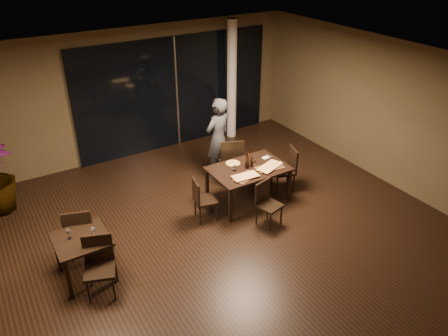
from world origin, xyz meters
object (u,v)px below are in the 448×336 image
Objects in this scene: main_table at (248,171)px; bottle_b at (252,161)px; chair_main_right at (287,167)px; side_table at (82,245)px; chair_main_far at (231,159)px; chair_main_left at (202,198)px; bottle_c at (247,160)px; chair_side_near at (99,262)px; bottle_a at (247,160)px; chair_side_far at (80,231)px; chair_main_near at (266,201)px; diner at (218,139)px.

bottle_b reaches higher than main_table.
bottle_b reaches higher than chair_main_right.
chair_main_far is (3.47, 1.26, -0.04)m from side_table.
chair_main_right is at bearing -77.98° from chair_main_left.
main_table is at bearing -167.99° from bottle_b.
chair_main_far is 3.74× the size of bottle_c.
chair_side_near is at bearing 46.39° from chair_main_far.
chair_main_right is (0.87, -0.81, -0.06)m from chair_main_far.
chair_side_far is at bearing -179.55° from bottle_a.
bottle_c reaches higher than chair_main_near.
chair_side_near is at bearing -163.25° from bottle_c.
chair_main_far reaches higher than chair_side_far.
main_table is at bearing -90.64° from bottle_c.
chair_main_near is 0.87× the size of chair_side_far.
chair_main_right is at bearing 156.91° from chair_main_far.
bottle_b reaches higher than chair_main_left.
chair_main_near is 0.90× the size of chair_side_near.
main_table is at bearing 65.69° from chair_main_near.
bottle_c is (-0.01, -1.12, -0.01)m from diner.
chair_side_near is 3.51m from bottle_b.
chair_main_right is 1.04m from bottle_a.
bottle_c reaches higher than chair_side_far.
main_table is 3.41m from chair_side_near.
bottle_c reaches higher than chair_main_right.
side_table is at bearing 126.46° from chair_side_near.
main_table is 0.77m from chair_main_far.
chair_main_right is at bearing -7.48° from bottle_c.
chair_main_right is at bearing -4.42° from bottle_b.
chair_side_far is (-2.22, 0.07, 0.07)m from chair_main_left.
bottle_c is (3.32, 0.08, 0.35)m from chair_side_far.
chair_side_far is 3.32m from bottle_a.
chair_side_far is at bearing 112.50° from chair_side_near.
chair_main_near is at bearing 22.01° from chair_side_near.
chair_main_left is (-1.10, -0.08, -0.20)m from main_table.
side_table is 0.76× the size of chair_main_far.
chair_main_left is at bearing -174.88° from bottle_a.
chair_main_far is at bearing 67.68° from chair_main_near.
chair_main_left is 0.89× the size of chair_side_near.
chair_main_far is 0.82m from bottle_a.
diner reaches higher than side_table.
chair_main_far is at bearing 90.79° from bottle_b.
diner is 5.43× the size of bottle_a.
chair_side_far is at bearing 3.74° from diner.
chair_main_near is 0.47× the size of diner.
bottle_c is at bearing 9.60° from side_table.
chair_main_right is at bearing -3.84° from bottle_a.
chair_main_left is 0.90× the size of chair_main_right.
main_table is at bearing 73.21° from diner.
chair_side_far reaches higher than chair_side_near.
chair_side_far is at bearing -72.03° from chair_main_right.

